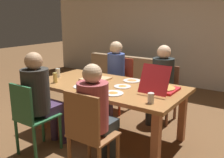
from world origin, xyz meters
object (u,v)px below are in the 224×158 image
(chair_3, at_px, (88,132))
(person_0, at_px, (40,94))
(plate_2, at_px, (132,80))
(drinking_glass_0, at_px, (151,98))
(chair_0, at_px, (31,116))
(chair_2, at_px, (164,91))
(person_3, at_px, (96,111))
(pizza_box_0, at_px, (161,87))
(pizza_box_1, at_px, (96,79))
(plate_3, at_px, (82,86))
(person_1, at_px, (114,71))
(person_2, at_px, (162,78))
(plate_0, at_px, (122,86))
(plate_1, at_px, (113,93))
(chair_1, at_px, (119,82))
(drinking_glass_2, at_px, (55,78))
(drinking_glass_1, at_px, (58,73))
(dining_table, at_px, (108,91))
(couch, at_px, (129,74))

(chair_3, bearing_deg, person_0, 171.38)
(plate_2, height_order, drinking_glass_0, drinking_glass_0)
(person_0, bearing_deg, chair_0, -90.00)
(chair_2, distance_m, person_3, 1.80)
(pizza_box_0, distance_m, pizza_box_1, 1.03)
(chair_0, xyz_separation_m, chair_2, (0.85, 1.94, -0.04))
(plate_3, xyz_separation_m, drinking_glass_0, (1.03, -0.05, 0.05))
(person_1, distance_m, person_2, 0.86)
(plate_0, bearing_deg, person_2, 76.78)
(chair_2, distance_m, plate_1, 1.31)
(person_1, bearing_deg, chair_1, 90.00)
(chair_1, distance_m, drinking_glass_2, 1.34)
(chair_3, relative_size, plate_1, 3.75)
(person_1, relative_size, chair_3, 1.30)
(chair_0, relative_size, chair_2, 1.04)
(chair_3, bearing_deg, chair_1, 114.27)
(person_0, xyz_separation_m, drinking_glass_0, (1.25, 0.47, 0.06))
(person_2, relative_size, person_3, 1.01)
(drinking_glass_0, xyz_separation_m, drinking_glass_1, (-1.69, 0.26, 0.01))
(dining_table, distance_m, chair_3, 1.04)
(person_2, height_order, plate_0, person_2)
(chair_0, relative_size, plate_1, 3.59)
(dining_table, relative_size, pizza_box_0, 4.10)
(dining_table, xyz_separation_m, chair_2, (0.42, 0.97, -0.18))
(person_0, xyz_separation_m, drinking_glass_2, (-0.24, 0.48, 0.07))
(person_1, bearing_deg, chair_0, -90.00)
(pizza_box_0, xyz_separation_m, couch, (-1.82, 2.30, -0.51))
(chair_0, height_order, person_0, person_0)
(person_3, bearing_deg, plate_1, 104.33)
(chair_1, bearing_deg, person_3, -64.12)
(dining_table, distance_m, couch, 2.69)
(chair_0, xyz_separation_m, plate_2, (0.61, 1.32, 0.24))
(plate_3, xyz_separation_m, drinking_glass_2, (-0.46, -0.04, 0.06))
(plate_0, bearing_deg, person_1, 130.00)
(person_3, relative_size, couch, 0.69)
(plate_0, bearing_deg, pizza_box_1, 169.35)
(dining_table, distance_m, plate_1, 0.43)
(pizza_box_1, height_order, plate_0, plate_0)
(person_0, xyz_separation_m, pizza_box_0, (1.16, 0.94, 0.05))
(pizza_box_0, distance_m, plate_1, 0.61)
(chair_3, distance_m, person_3, 0.23)
(drinking_glass_2, bearing_deg, chair_0, -69.06)
(drinking_glass_2, bearing_deg, plate_2, 38.69)
(dining_table, xyz_separation_m, chair_0, (-0.43, -0.97, -0.14))
(drinking_glass_0, bearing_deg, person_3, -130.36)
(couch, bearing_deg, chair_1, -66.01)
(chair_0, relative_size, pizza_box_0, 1.79)
(drinking_glass_2, distance_m, couch, 2.84)
(plate_3, bearing_deg, person_2, 60.86)
(pizza_box_1, bearing_deg, chair_1, 98.73)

